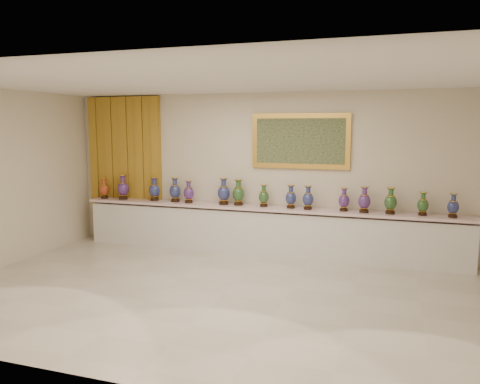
# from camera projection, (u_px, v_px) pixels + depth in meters

# --- Properties ---
(ground) EXTENTS (8.00, 8.00, 0.00)m
(ground) POSITION_uv_depth(u_px,v_px,m) (222.00, 294.00, 6.67)
(ground) COLOR beige
(ground) RESTS_ON ground
(room) EXTENTS (8.00, 8.00, 8.00)m
(room) POSITION_uv_depth(u_px,v_px,m) (151.00, 165.00, 9.50)
(room) COLOR beige
(room) RESTS_ON ground
(counter) EXTENTS (7.28, 0.48, 0.90)m
(counter) POSITION_uv_depth(u_px,v_px,m) (264.00, 231.00, 8.75)
(counter) COLOR white
(counter) RESTS_ON ground
(vase_0) EXTENTS (0.23, 0.23, 0.43)m
(vase_0) POSITION_uv_depth(u_px,v_px,m) (104.00, 189.00, 9.66)
(vase_0) COLOR black
(vase_0) RESTS_ON counter
(vase_1) EXTENTS (0.28, 0.28, 0.50)m
(vase_1) POSITION_uv_depth(u_px,v_px,m) (123.00, 188.00, 9.54)
(vase_1) COLOR black
(vase_1) RESTS_ON counter
(vase_2) EXTENTS (0.23, 0.23, 0.47)m
(vase_2) POSITION_uv_depth(u_px,v_px,m) (154.00, 190.00, 9.37)
(vase_2) COLOR black
(vase_2) RESTS_ON counter
(vase_3) EXTENTS (0.29, 0.29, 0.48)m
(vase_3) POSITION_uv_depth(u_px,v_px,m) (175.00, 191.00, 9.21)
(vase_3) COLOR black
(vase_3) RESTS_ON counter
(vase_4) EXTENTS (0.24, 0.24, 0.44)m
(vase_4) POSITION_uv_depth(u_px,v_px,m) (189.00, 193.00, 9.08)
(vase_4) COLOR black
(vase_4) RESTS_ON counter
(vase_5) EXTENTS (0.25, 0.25, 0.51)m
(vase_5) POSITION_uv_depth(u_px,v_px,m) (224.00, 193.00, 8.90)
(vase_5) COLOR black
(vase_5) RESTS_ON counter
(vase_6) EXTENTS (0.26, 0.26, 0.49)m
(vase_6) POSITION_uv_depth(u_px,v_px,m) (239.00, 194.00, 8.82)
(vase_6) COLOR black
(vase_6) RESTS_ON counter
(vase_7) EXTENTS (0.21, 0.21, 0.41)m
(vase_7) POSITION_uv_depth(u_px,v_px,m) (264.00, 197.00, 8.67)
(vase_7) COLOR black
(vase_7) RESTS_ON counter
(vase_8) EXTENTS (0.25, 0.25, 0.43)m
(vase_8) POSITION_uv_depth(u_px,v_px,m) (291.00, 198.00, 8.50)
(vase_8) COLOR black
(vase_8) RESTS_ON counter
(vase_9) EXTENTS (0.24, 0.24, 0.43)m
(vase_9) POSITION_uv_depth(u_px,v_px,m) (308.00, 199.00, 8.36)
(vase_9) COLOR black
(vase_9) RESTS_ON counter
(vase_10) EXTENTS (0.22, 0.22, 0.41)m
(vase_10) POSITION_uv_depth(u_px,v_px,m) (344.00, 201.00, 8.21)
(vase_10) COLOR black
(vase_10) RESTS_ON counter
(vase_11) EXTENTS (0.23, 0.23, 0.45)m
(vase_11) POSITION_uv_depth(u_px,v_px,m) (364.00, 201.00, 8.05)
(vase_11) COLOR black
(vase_11) RESTS_ON counter
(vase_12) EXTENTS (0.25, 0.25, 0.45)m
(vase_12) POSITION_uv_depth(u_px,v_px,m) (391.00, 202.00, 7.93)
(vase_12) COLOR black
(vase_12) RESTS_ON counter
(vase_13) EXTENTS (0.19, 0.19, 0.39)m
(vase_13) POSITION_uv_depth(u_px,v_px,m) (423.00, 205.00, 7.81)
(vase_13) COLOR black
(vase_13) RESTS_ON counter
(vase_14) EXTENTS (0.20, 0.20, 0.40)m
(vase_14) POSITION_uv_depth(u_px,v_px,m) (453.00, 207.00, 7.63)
(vase_14) COLOR black
(vase_14) RESTS_ON counter
(label_card) EXTENTS (0.10, 0.06, 0.00)m
(label_card) POSITION_uv_depth(u_px,v_px,m) (171.00, 203.00, 9.12)
(label_card) COLOR white
(label_card) RESTS_ON counter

